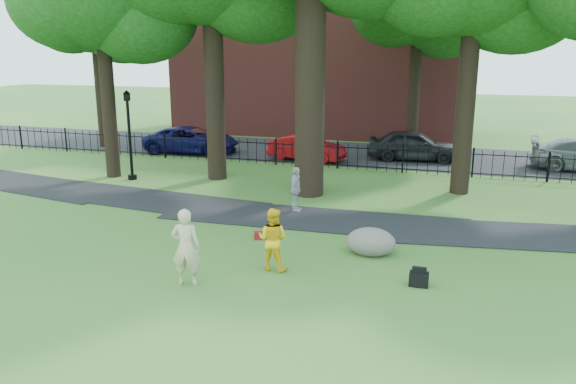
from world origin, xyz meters
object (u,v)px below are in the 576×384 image
(boulder, at_px, (371,240))
(lamppost, at_px, (130,136))
(woman, at_px, (186,247))
(man, at_px, (273,239))
(red_sedan, at_px, (307,148))

(boulder, height_order, lamppost, lamppost)
(woman, height_order, man, woman)
(woman, xyz_separation_m, boulder, (3.83, 3.35, -0.54))
(woman, bearing_deg, red_sedan, -97.98)
(red_sedan, bearing_deg, man, -160.58)
(boulder, height_order, red_sedan, red_sedan)
(man, relative_size, red_sedan, 0.42)
(man, bearing_deg, woman, 46.91)
(woman, relative_size, lamppost, 0.49)
(boulder, relative_size, red_sedan, 0.35)
(woman, distance_m, lamppost, 11.87)
(man, relative_size, boulder, 1.21)
(lamppost, bearing_deg, red_sedan, 25.98)
(woman, height_order, red_sedan, woman)
(man, distance_m, red_sedan, 14.37)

